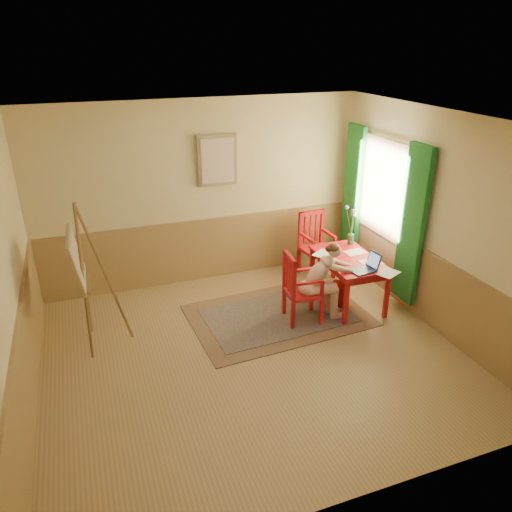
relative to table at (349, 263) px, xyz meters
name	(u,v)px	position (x,y,z in m)	size (l,w,h in m)	color
room	(252,250)	(-1.72, -0.73, 0.77)	(5.04, 4.54, 2.84)	tan
wainscot	(232,289)	(-1.72, 0.07, -0.13)	(5.00, 4.50, 1.00)	#A78653
window	(381,202)	(0.70, 0.37, 0.71)	(0.12, 2.01, 2.20)	white
wall_portrait	(217,161)	(-1.47, 1.47, 1.27)	(0.60, 0.05, 0.76)	#9D8155
rug	(278,315)	(-1.08, -0.02, -0.62)	(2.48, 1.73, 0.02)	#8C7251
table	(349,263)	(0.00, 0.00, 0.00)	(0.75, 1.22, 0.72)	red
chair_left	(300,288)	(-0.86, -0.21, -0.13)	(0.50, 0.48, 0.99)	red
chair_back	(315,244)	(-0.01, 1.02, -0.11)	(0.49, 0.51, 1.04)	red
figure	(322,278)	(-0.55, -0.26, -0.02)	(0.84, 0.39, 1.11)	beige
laptop	(366,267)	(0.01, -0.43, 0.14)	(0.41, 0.28, 0.23)	#1E2338
papers	(359,260)	(0.08, -0.12, 0.09)	(0.88, 1.19, 0.00)	white
vase	(351,227)	(0.27, 0.45, 0.36)	(0.21, 0.29, 0.59)	#3F724C
wastebasket	(339,294)	(-0.13, -0.02, -0.47)	(0.31, 0.31, 0.33)	#A61312
easel	(80,265)	(-3.56, 0.18, 0.48)	(0.63, 0.83, 1.88)	olive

